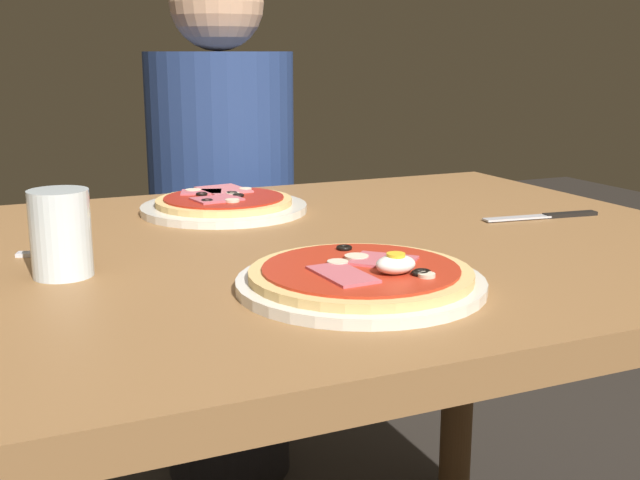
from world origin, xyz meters
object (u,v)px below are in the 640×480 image
at_px(knife, 549,216).
at_px(diner_person, 224,242).
at_px(dining_table, 285,317).
at_px(pizza_across_left, 224,205).
at_px(pizza_foreground, 365,278).
at_px(water_glass_near, 61,239).

bearing_deg(knife, diner_person, 113.42).
xyz_separation_m(dining_table, pizza_across_left, (-0.01, 0.24, 0.12)).
bearing_deg(diner_person, pizza_foreground, 82.34).
xyz_separation_m(water_glass_near, diner_person, (0.42, 0.75, -0.21)).
bearing_deg(water_glass_near, diner_person, 60.81).
relative_size(dining_table, knife, 6.32).
xyz_separation_m(dining_table, water_glass_near, (-0.29, -0.04, 0.15)).
bearing_deg(pizza_across_left, knife, -29.19).
bearing_deg(dining_table, pizza_across_left, 91.84).
xyz_separation_m(dining_table, diner_person, (0.13, 0.71, -0.06)).
distance_m(dining_table, pizza_across_left, 0.27).
distance_m(knife, diner_person, 0.80).
bearing_deg(pizza_across_left, diner_person, 73.41).
height_order(water_glass_near, diner_person, diner_person).
bearing_deg(water_glass_near, knife, 2.83).
distance_m(pizza_foreground, diner_person, 0.97).
bearing_deg(water_glass_near, dining_table, 8.38).
xyz_separation_m(pizza_across_left, knife, (0.45, -0.25, -0.01)).
xyz_separation_m(pizza_across_left, water_glass_near, (-0.28, -0.29, 0.03)).
xyz_separation_m(pizza_foreground, knife, (0.44, 0.22, -0.01)).
distance_m(dining_table, diner_person, 0.73).
distance_m(pizza_across_left, diner_person, 0.52).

